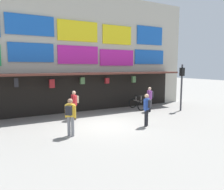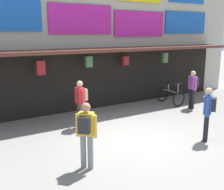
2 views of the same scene
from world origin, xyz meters
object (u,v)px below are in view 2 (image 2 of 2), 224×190
object	(u,v)px
pedestrian_in_white	(86,131)
pedestrian_in_red	(81,100)
pedestrian_in_yellow	(208,110)
pedestrian_in_blue	(193,87)
bicycle_parked	(171,96)

from	to	relation	value
pedestrian_in_white	pedestrian_in_red	bearing A→B (deg)	67.37
pedestrian_in_white	pedestrian_in_yellow	xyz separation A→B (m)	(3.97, -0.30, 0.00)
pedestrian_in_red	pedestrian_in_white	bearing A→B (deg)	-112.63
pedestrian_in_blue	pedestrian_in_white	xyz separation A→B (m)	(-6.45, -2.59, 0.00)
pedestrian_in_white	pedestrian_in_yellow	size ratio (longest dim) A/B	1.00
pedestrian_in_red	pedestrian_in_yellow	world-z (taller)	same
bicycle_parked	pedestrian_in_yellow	world-z (taller)	pedestrian_in_yellow
pedestrian_in_red	pedestrian_in_blue	xyz separation A→B (m)	(5.25, -0.28, 0.00)
pedestrian_in_red	pedestrian_in_yellow	bearing A→B (deg)	-48.75
bicycle_parked	pedestrian_in_red	size ratio (longest dim) A/B	0.69
pedestrian_in_red	pedestrian_in_white	xyz separation A→B (m)	(-1.19, -2.87, 0.00)
pedestrian_in_yellow	bicycle_parked	bearing A→B (deg)	60.78
pedestrian_in_blue	pedestrian_in_yellow	world-z (taller)	same
pedestrian_in_yellow	pedestrian_in_blue	bearing A→B (deg)	49.36
pedestrian_in_yellow	pedestrian_in_red	bearing A→B (deg)	131.25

